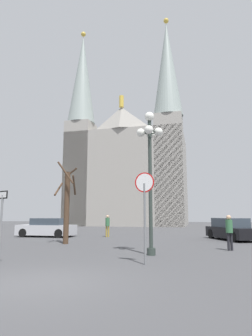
{
  "coord_description": "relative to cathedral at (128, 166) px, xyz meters",
  "views": [
    {
      "loc": [
        3.41,
        -7.02,
        1.69
      ],
      "look_at": [
        -1.15,
        19.62,
        6.06
      ],
      "focal_mm": 30.69,
      "sensor_mm": 36.0,
      "label": 1
    }
  ],
  "objects": [
    {
      "name": "bare_tree",
      "position": [
        0.99,
        -28.85,
        -7.16
      ],
      "size": [
        1.17,
        1.16,
        4.77
      ],
      "color": "#473323",
      "rests_on": "ground"
    },
    {
      "name": "cathedral",
      "position": [
        0.0,
        0.0,
        0.0
      ],
      "size": [
        18.87,
        14.49,
        32.07
      ],
      "color": "gray",
      "rests_on": "ground"
    },
    {
      "name": "stop_sign",
      "position": [
        6.26,
        -35.0,
        -7.29
      ],
      "size": [
        0.7,
        0.2,
        3.17
      ],
      "color": "slate",
      "rests_on": "ground"
    },
    {
      "name": "parked_car_far_black",
      "position": [
        11.01,
        -24.51,
        -8.8
      ],
      "size": [
        3.12,
        4.57,
        1.44
      ],
      "color": "black",
      "rests_on": "ground"
    },
    {
      "name": "one_way_arrow_sign",
      "position": [
        1.37,
        -35.89,
        -7.9
      ],
      "size": [
        0.52,
        0.3,
        2.51
      ],
      "color": "slate",
      "rests_on": "ground"
    },
    {
      "name": "parked_car_near_silver",
      "position": [
        -2.42,
        -24.0,
        -8.8
      ],
      "size": [
        4.36,
        2.12,
        1.4
      ],
      "color": "#B7B7BC",
      "rests_on": "ground"
    },
    {
      "name": "pedestrian_standing",
      "position": [
        2.19,
        -23.4,
        -8.48
      ],
      "size": [
        0.32,
        0.32,
        1.64
      ],
      "color": "olive",
      "rests_on": "ground"
    },
    {
      "name": "ground_plane",
      "position": [
        3.92,
        -38.07,
        -9.47
      ],
      "size": [
        120.0,
        120.0,
        0.0
      ],
      "primitive_type": "plane",
      "color": "#424244"
    },
    {
      "name": "street_lamp",
      "position": [
        6.27,
        -32.68,
        -5.2
      ],
      "size": [
        1.17,
        1.17,
        6.26
      ],
      "color": "#2D3833",
      "rests_on": "ground"
    },
    {
      "name": "pedestrian_walking",
      "position": [
        9.83,
        -30.48,
        -8.47
      ],
      "size": [
        0.32,
        0.32,
        1.66
      ],
      "color": "black",
      "rests_on": "ground"
    }
  ]
}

